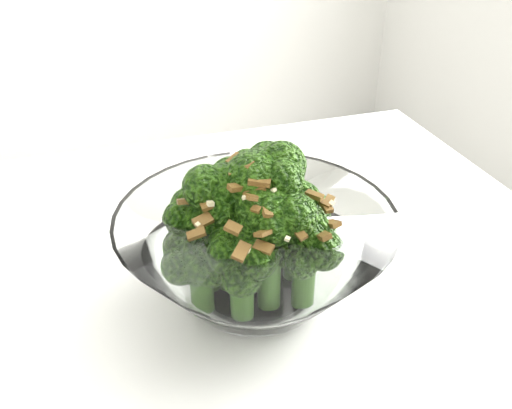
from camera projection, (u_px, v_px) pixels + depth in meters
name	position (u px, v px, depth m)	size (l,w,h in m)	color
broccoli_dish	(255.00, 245.00, 0.52)	(0.25, 0.25, 0.16)	white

